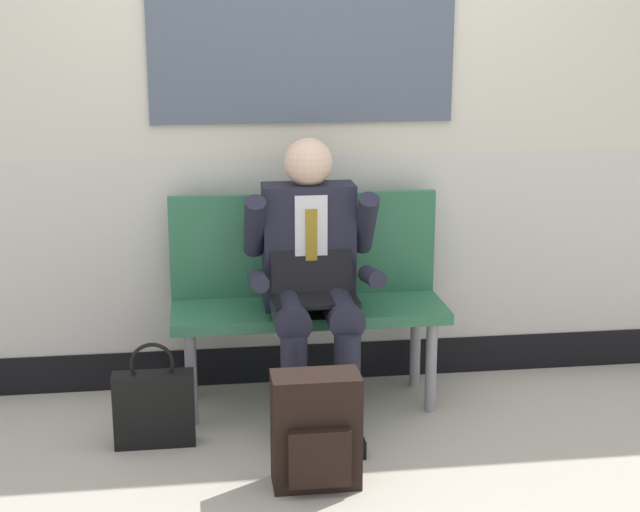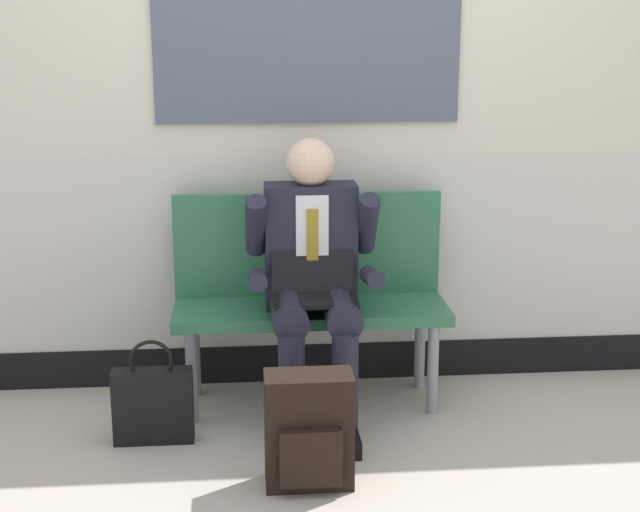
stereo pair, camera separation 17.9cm
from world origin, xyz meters
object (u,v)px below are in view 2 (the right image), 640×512
Objects in this scene: backpack at (309,432)px; handbag at (153,404)px; bench_with_person at (309,285)px; person_seated at (313,275)px.

handbag is at bearing 145.40° from backpack.
bench_with_person is 1.00× the size of person_seated.
person_seated is 0.86m from handbag.
person_seated is at bearing 17.26° from handbag.
handbag is (-0.62, 0.43, -0.05)m from backpack.
handbag is (-0.68, -0.42, -0.37)m from bench_with_person.
handbag is at bearing -162.74° from person_seated.
bench_with_person is 2.73× the size of handbag.
person_seated is at bearing -90.00° from bench_with_person.
person_seated is 2.76× the size of backpack.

